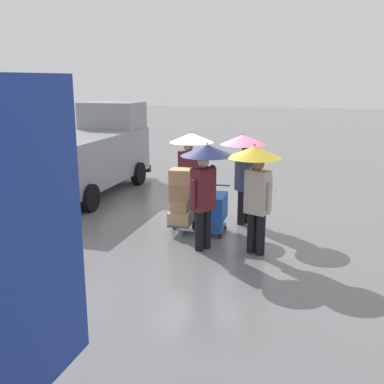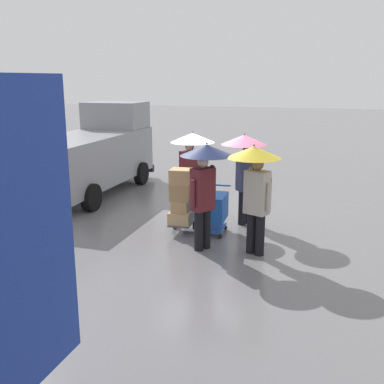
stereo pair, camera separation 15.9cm
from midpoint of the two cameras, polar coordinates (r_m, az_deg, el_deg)
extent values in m
plane|color=slate|center=(11.12, 3.05, -3.47)|extent=(90.00, 90.00, 0.00)
cylinder|color=silver|center=(11.60, -21.73, -3.71)|extent=(1.54, 1.54, 0.01)
cube|color=gray|center=(13.71, -12.57, 4.12)|extent=(1.98, 5.21, 1.40)
cube|color=gray|center=(15.24, -9.24, 9.49)|extent=(1.85, 1.41, 0.84)
cube|color=black|center=(15.96, -7.98, 6.83)|extent=(1.66, 0.07, 0.63)
cube|color=#232326|center=(16.16, -7.80, 3.15)|extent=(1.96, 0.17, 0.24)
cylinder|color=black|center=(15.69, -12.66, 2.74)|extent=(0.24, 0.72, 0.72)
cylinder|color=black|center=(14.82, -6.06, 2.36)|extent=(0.24, 0.72, 0.72)
cylinder|color=black|center=(13.06, -19.64, 0.02)|extent=(0.24, 0.72, 0.72)
cylinder|color=black|center=(12.01, -12.11, -0.65)|extent=(0.24, 0.72, 0.72)
cube|color=#1951B2|center=(9.99, 3.20, -1.90)|extent=(0.56, 0.79, 0.56)
cube|color=#1951B2|center=(10.13, 3.16, -4.41)|extent=(0.50, 0.71, 0.04)
cylinder|color=#1951B2|center=(10.29, 3.69, 0.86)|extent=(0.58, 0.07, 0.04)
sphere|color=black|center=(9.84, 4.00, -5.54)|extent=(0.10, 0.10, 0.10)
sphere|color=black|center=(9.91, 1.62, -5.35)|extent=(0.10, 0.10, 0.10)
sphere|color=black|center=(10.40, 4.62, -4.45)|extent=(0.10, 0.10, 0.10)
sphere|color=black|center=(10.48, 2.37, -4.28)|extent=(0.10, 0.10, 0.10)
cylinder|color=black|center=(9.88, 2.64, -1.47)|extent=(0.08, 0.29, 0.69)
cube|color=#515156|center=(10.13, -0.92, -3.92)|extent=(0.52, 0.63, 0.03)
cylinder|color=#515156|center=(10.21, 0.68, -0.57)|extent=(0.04, 0.04, 1.10)
cylinder|color=#515156|center=(10.31, -1.71, -0.43)|extent=(0.04, 0.04, 1.10)
cylinder|color=black|center=(10.40, 0.77, -4.12)|extent=(0.06, 0.20, 0.20)
cylinder|color=black|center=(10.50, -1.79, -3.94)|extent=(0.06, 0.20, 0.20)
cube|color=tan|center=(10.09, -0.92, -3.14)|extent=(0.50, 0.56, 0.26)
cube|color=tan|center=(10.02, -0.93, -1.71)|extent=(0.39, 0.46, 0.26)
cube|color=#A37F51|center=(9.94, -0.93, 0.04)|extent=(0.45, 0.44, 0.37)
cube|color=tan|center=(9.86, -0.94, 1.98)|extent=(0.49, 0.47, 0.32)
cylinder|color=black|center=(10.80, 7.64, -1.83)|extent=(0.18, 0.18, 0.82)
cylinder|color=black|center=(10.70, 6.73, -1.96)|extent=(0.18, 0.18, 0.82)
cube|color=#282D47|center=(10.55, 7.32, 2.44)|extent=(0.51, 0.50, 0.84)
sphere|color=brown|center=(10.46, 7.42, 5.34)|extent=(0.22, 0.22, 0.22)
cylinder|color=#282D47|center=(10.70, 8.51, 2.29)|extent=(0.10, 0.10, 0.55)
cylinder|color=#282D47|center=(10.40, 6.57, 3.53)|extent=(0.28, 0.29, 0.50)
cylinder|color=#333338|center=(10.43, 6.92, 4.44)|extent=(0.02, 0.02, 0.86)
cone|color=#E0668E|center=(10.38, 6.98, 6.51)|extent=(1.04, 1.04, 0.22)
sphere|color=#333338|center=(10.36, 7.00, 7.23)|extent=(0.04, 0.04, 0.04)
cylinder|color=black|center=(8.91, 9.01, -5.34)|extent=(0.18, 0.18, 0.82)
cylinder|color=black|center=(9.01, 7.92, -5.08)|extent=(0.18, 0.18, 0.82)
cube|color=#B2A899|center=(8.72, 8.65, -0.05)|extent=(0.51, 0.43, 0.84)
sphere|color=#8C6647|center=(8.61, 8.79, 3.44)|extent=(0.22, 0.22, 0.22)
cylinder|color=#B2A899|center=(8.61, 10.11, -0.65)|extent=(0.10, 0.10, 0.55)
cylinder|color=#B2A899|center=(8.75, 7.64, 1.51)|extent=(0.21, 0.32, 0.50)
cylinder|color=#333338|center=(8.69, 8.19, 2.48)|extent=(0.02, 0.02, 0.86)
cone|color=yellow|center=(8.63, 8.27, 4.96)|extent=(1.04, 1.04, 0.22)
sphere|color=#333338|center=(8.61, 8.30, 5.81)|extent=(0.04, 0.04, 0.04)
cube|color=maroon|center=(8.88, 9.35, 0.44)|extent=(0.34, 0.26, 0.44)
cylinder|color=black|center=(11.13, -0.25, -1.23)|extent=(0.18, 0.18, 0.82)
cylinder|color=black|center=(10.99, 0.49, -1.42)|extent=(0.18, 0.18, 0.82)
cube|color=#5B1E23|center=(10.87, 0.12, 2.90)|extent=(0.52, 0.45, 0.84)
sphere|color=tan|center=(10.78, 0.12, 5.71)|extent=(0.22, 0.22, 0.22)
cylinder|color=#5B1E23|center=(11.06, -0.85, 2.82)|extent=(0.10, 0.10, 0.55)
cylinder|color=#5B1E23|center=(10.72, 0.89, 3.93)|extent=(0.23, 0.31, 0.50)
cylinder|color=#333338|center=(10.73, 0.50, 4.81)|extent=(0.02, 0.02, 0.86)
cone|color=white|center=(10.68, 0.51, 6.83)|extent=(1.04, 1.04, 0.22)
sphere|color=#333338|center=(10.66, 0.51, 7.52)|extent=(0.04, 0.04, 0.04)
cylinder|color=black|center=(9.05, 1.36, -4.86)|extent=(0.18, 0.18, 0.82)
cylinder|color=black|center=(9.18, 2.28, -4.59)|extent=(0.18, 0.18, 0.82)
cube|color=#5B1E23|center=(8.88, 1.86, 0.35)|extent=(0.47, 0.52, 0.84)
sphere|color=beige|center=(8.77, 1.89, 3.78)|extent=(0.22, 0.22, 0.22)
cylinder|color=#5B1E23|center=(8.72, 0.62, -0.24)|extent=(0.10, 0.10, 0.55)
cylinder|color=#5B1E23|center=(8.97, 2.62, 1.92)|extent=(0.31, 0.24, 0.50)
cylinder|color=#333338|center=(8.87, 2.35, 2.84)|extent=(0.02, 0.02, 0.86)
cone|color=navy|center=(8.80, 2.38, 5.27)|extent=(1.04, 1.04, 0.22)
sphere|color=#333338|center=(8.78, 2.39, 6.11)|extent=(0.04, 0.04, 0.04)
camera|label=1|loc=(0.08, -89.52, 0.12)|focal=42.59mm
camera|label=2|loc=(0.08, 90.48, -0.12)|focal=42.59mm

